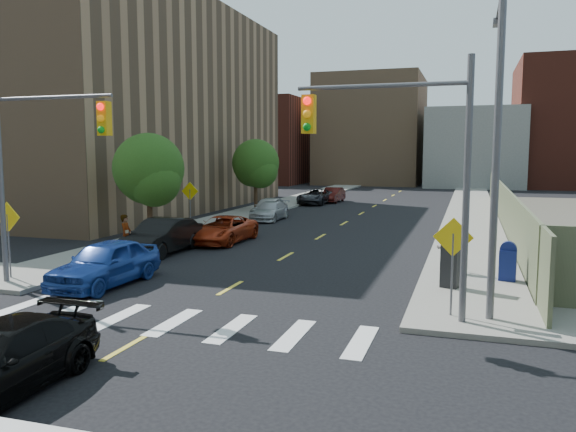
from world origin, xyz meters
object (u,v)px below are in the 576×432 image
Objects in this scene: parked_car_white at (269,208)px; mailbox at (508,262)px; parked_car_blue at (105,263)px; parked_car_red at (223,229)px; pedestrian_east at (447,249)px; pedestrian_west at (126,235)px; parked_car_silver at (270,211)px; parked_car_black at (162,236)px; parked_car_maroon at (333,195)px; parked_car_grey at (316,196)px; payphone at (451,259)px.

parked_car_white is 3.17× the size of mailbox.
parked_car_blue is 0.96× the size of parked_car_red.
pedestrian_east is (12.37, -14.77, 0.24)m from parked_car_white.
pedestrian_west reaches higher than pedestrian_east.
parked_car_blue is 4.84m from pedestrian_west.
parked_car_silver is 20.30m from mailbox.
parked_car_black reaches higher than parked_car_white.
parked_car_silver is 1.06× the size of parked_car_maroon.
parked_car_white is (0.00, 14.13, -0.05)m from parked_car_black.
parked_car_silver is at bearing 140.68° from mailbox.
parked_car_black reaches higher than parked_car_red.
parked_car_black is 0.98× the size of parked_car_grey.
parked_car_black is 25.06m from parked_car_grey.
parked_car_white is (-1.30, 10.47, 0.07)m from parked_car_red.
parked_car_blue is 1.15× the size of parked_car_maroon.
parked_car_blue is 13.84m from mailbox.
pedestrian_east is at bearing -66.44° from parked_car_maroon.
parked_car_white reaches higher than parked_car_silver.
parked_car_black is 2.88× the size of pedestrian_east.
payphone reaches higher than parked_car_maroon.
parked_car_grey is at bearing 124.89° from mailbox.
pedestrian_west reaches higher than parked_car_black.
pedestrian_east reaches higher than parked_car_silver.
parked_car_white reaches higher than parked_car_maroon.
parked_car_grey is at bearing -109.40° from parked_car_maroon.
parked_car_maroon is at bearing -73.44° from pedestrian_east.
pedestrian_west is at bearing -95.33° from parked_car_silver.
pedestrian_east is (12.37, -0.64, 0.19)m from parked_car_black.
parked_car_grey is 3.57× the size of mailbox.
parked_car_black reaches higher than parked_car_grey.
payphone reaches higher than parked_car_grey.
pedestrian_west is (-2.10, -29.10, 0.38)m from parked_car_maroon.
parked_car_silver is (0.40, 13.13, -0.17)m from parked_car_black.
parked_car_black is 14.50m from mailbox.
parked_car_silver is 2.31× the size of payphone.
pedestrian_east is (-2.05, 0.91, 0.17)m from mailbox.
parked_car_silver is at bearing -86.75° from parked_car_grey.
parked_car_blue is 12.29m from pedestrian_east.
pedestrian_east is at bearing -52.15° from parked_car_white.
pedestrian_west reaches higher than parked_car_white.
parked_car_maroon is 29.18m from pedestrian_west.
parked_car_silver is 20.35m from payphone.
payphone is at bearing 89.31° from pedestrian_east.
parked_car_maroon is 2.94× the size of mailbox.
parked_car_silver is 2.56× the size of pedestrian_east.
parked_car_red is at bearing -26.14° from pedestrian_east.
parked_car_red is (0.00, 9.62, -0.12)m from parked_car_blue.
mailbox is at bearing -59.15° from parked_car_grey.
parked_car_maroon is at bearing 82.33° from parked_car_white.
parked_car_grey is 2.64× the size of payphone.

